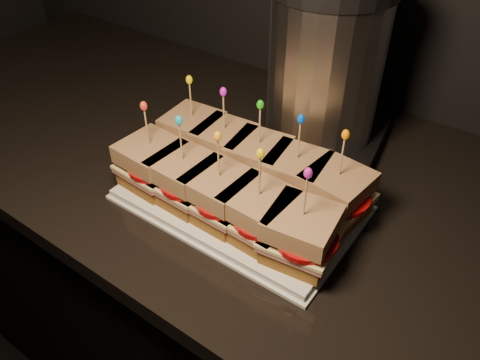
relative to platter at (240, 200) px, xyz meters
The scene contains 76 objects.
granite_slab 0.30m from the platter, 22.71° to the left, with size 2.62×0.75×0.04m, color black.
platter is the anchor object (origin of this frame).
platter_rim 0.01m from the platter, ahead, with size 0.41×0.26×0.01m, color white.
sandwich_0_bread_bot 0.16m from the platter, 159.48° to the left, with size 0.10×0.10×0.03m, color #593411.
sandwich_0_ham 0.17m from the platter, 159.48° to the left, with size 0.11×0.10×0.01m, color #BD6361.
sandwich_0_cheese 0.17m from the platter, 159.48° to the left, with size 0.11×0.10×0.01m, color #EEE292.
sandwich_0_tomato 0.16m from the platter, 160.02° to the left, with size 0.10×0.10×0.01m, color #AC090B.
sandwich_0_bread_top 0.18m from the platter, 159.48° to the left, with size 0.10×0.10×0.03m, color brown.
sandwich_0_pick 0.20m from the platter, 159.48° to the left, with size 0.00×0.00×0.09m, color tan.
sandwich_0_frill 0.23m from the platter, 159.48° to the left, with size 0.01×0.01×0.02m, color #F2CA00.
sandwich_1_bread_bot 0.10m from the platter, 143.18° to the left, with size 0.10×0.10×0.03m, color #593411.
sandwich_1_ham 0.10m from the platter, 143.18° to the left, with size 0.11×0.10×0.01m, color #BD6361.
sandwich_1_cheese 0.11m from the platter, 143.18° to the left, with size 0.11×0.10×0.01m, color #EEE292.
sandwich_1_tomato 0.10m from the platter, 141.50° to the left, with size 0.10×0.10×0.01m, color #AC090B.
sandwich_1_bread_top 0.12m from the platter, 143.18° to the left, with size 0.10×0.10×0.03m, color brown.
sandwich_1_pick 0.15m from the platter, 143.18° to the left, with size 0.00×0.00×0.09m, color tan.
sandwich_1_frill 0.19m from the platter, 143.18° to the left, with size 0.01×0.01×0.02m, color #D310D7.
sandwich_2_bread_bot 0.06m from the platter, 90.00° to the left, with size 0.10×0.10×0.03m, color #593411.
sandwich_2_ham 0.07m from the platter, 90.00° to the left, with size 0.11×0.10×0.01m, color #BD6361.
sandwich_2_cheese 0.07m from the platter, 90.00° to the left, with size 0.11×0.10×0.01m, color #EEE292.
sandwich_2_tomato 0.08m from the platter, 76.74° to the left, with size 0.10×0.10×0.01m, color #AC090B.
sandwich_2_bread_top 0.09m from the platter, 90.00° to the left, with size 0.10×0.10×0.03m, color brown.
sandwich_2_pick 0.13m from the platter, 90.00° to the left, with size 0.00×0.00×0.09m, color tan.
sandwich_2_frill 0.18m from the platter, 90.00° to the left, with size 0.01×0.01×0.02m, color #1CB012.
sandwich_3_bread_bot 0.10m from the platter, 36.82° to the left, with size 0.10×0.10×0.03m, color #593411.
sandwich_3_ham 0.10m from the platter, 36.82° to the left, with size 0.11×0.10×0.01m, color #BD6361.
sandwich_3_cheese 0.11m from the platter, 36.82° to the left, with size 0.11×0.10×0.01m, color #EEE292.
sandwich_3_tomato 0.12m from the platter, 30.05° to the left, with size 0.10×0.10×0.01m, color #AC090B.
sandwich_3_bread_top 0.12m from the platter, 36.82° to the left, with size 0.10×0.10×0.03m, color brown.
sandwich_3_pick 0.15m from the platter, 36.82° to the left, with size 0.00×0.00×0.09m, color tan.
sandwich_3_frill 0.19m from the platter, 36.82° to the left, with size 0.01×0.01×0.02m, color blue.
sandwich_4_bread_bot 0.16m from the platter, 20.52° to the left, with size 0.10×0.10×0.03m, color #593411.
sandwich_4_ham 0.17m from the platter, 20.52° to the left, with size 0.11×0.10×0.01m, color #BD6361.
sandwich_4_cheese 0.17m from the platter, 20.52° to the left, with size 0.11×0.10×0.01m, color #EEE292.
sandwich_4_tomato 0.18m from the platter, 17.24° to the left, with size 0.10×0.10×0.01m, color #AC090B.
sandwich_4_bread_top 0.18m from the platter, 20.52° to the left, with size 0.10×0.10×0.03m, color brown.
sandwich_4_pick 0.20m from the platter, 20.52° to the left, with size 0.00×0.00×0.09m, color tan.
sandwich_4_frill 0.23m from the platter, 20.52° to the left, with size 0.01×0.01×0.02m, color #FE7401.
sandwich_5_bread_bot 0.16m from the platter, 159.48° to the right, with size 0.10×0.10×0.03m, color #593411.
sandwich_5_ham 0.17m from the platter, 159.48° to the right, with size 0.11×0.10×0.01m, color #BD6361.
sandwich_5_cheese 0.17m from the platter, 159.48° to the right, with size 0.11×0.10×0.01m, color #EEE292.
sandwich_5_tomato 0.16m from the platter, 155.81° to the right, with size 0.10×0.10×0.01m, color #AC090B.
sandwich_5_bread_top 0.18m from the platter, 159.48° to the right, with size 0.10×0.10×0.03m, color brown.
sandwich_5_pick 0.20m from the platter, 159.48° to the right, with size 0.00×0.00×0.09m, color tan.
sandwich_5_frill 0.23m from the platter, 159.48° to the right, with size 0.01×0.01×0.02m, color red.
sandwich_6_bread_bot 0.10m from the platter, 143.18° to the right, with size 0.10×0.10×0.03m, color #593411.
sandwich_6_ham 0.10m from the platter, 143.18° to the right, with size 0.11×0.10×0.01m, color #BD6361.
sandwich_6_cheese 0.11m from the platter, 143.18° to the right, with size 0.11×0.10×0.01m, color #EEE292.
sandwich_6_tomato 0.10m from the platter, 135.50° to the right, with size 0.10×0.10×0.01m, color #AC090B.
sandwich_6_bread_top 0.12m from the platter, 143.18° to the right, with size 0.10×0.10×0.03m, color brown.
sandwich_6_pick 0.15m from the platter, 143.18° to the right, with size 0.00×0.00×0.09m, color tan.
sandwich_6_frill 0.19m from the platter, 143.18° to the right, with size 0.01×0.01×0.02m, color #12A5C0.
sandwich_7_bread_bot 0.06m from the platter, 90.00° to the right, with size 0.10×0.10×0.03m, color #593411.
sandwich_7_ham 0.07m from the platter, 90.00° to the right, with size 0.11×0.10×0.01m, color #BD6361.
sandwich_7_cheese 0.07m from the platter, 90.00° to the right, with size 0.11×0.10×0.01m, color #EEE292.
sandwich_7_tomato 0.08m from the platter, 79.20° to the right, with size 0.10×0.10×0.01m, color #AC090B.
sandwich_7_bread_top 0.09m from the platter, 90.00° to the right, with size 0.10×0.10×0.03m, color brown.
sandwich_7_pick 0.13m from the platter, 90.00° to the right, with size 0.00×0.00×0.09m, color tan.
sandwich_7_frill 0.18m from the platter, 90.00° to the right, with size 0.01×0.01×0.02m, color orange.
sandwich_8_bread_bot 0.10m from the platter, 36.82° to the right, with size 0.10×0.10×0.03m, color #593411.
sandwich_8_ham 0.10m from the platter, 36.82° to the right, with size 0.11×0.10×0.01m, color #BD6361.
sandwich_8_cheese 0.11m from the platter, 36.82° to the right, with size 0.11×0.10×0.01m, color #EEE292.
sandwich_8_tomato 0.12m from the platter, 35.56° to the right, with size 0.10×0.10×0.01m, color #AC090B.
sandwich_8_bread_top 0.12m from the platter, 36.82° to the right, with size 0.10×0.10×0.03m, color brown.
sandwich_8_pick 0.15m from the platter, 36.82° to the right, with size 0.00×0.00×0.09m, color tan.
sandwich_8_frill 0.19m from the platter, 36.82° to the right, with size 0.01×0.01×0.02m, color #F0C503.
sandwich_9_bread_bot 0.16m from the platter, 20.52° to the right, with size 0.10×0.10×0.03m, color #593411.
sandwich_9_ham 0.17m from the platter, 20.52° to the right, with size 0.11×0.10×0.01m, color #BD6361.
sandwich_9_cheese 0.17m from the platter, 20.52° to the right, with size 0.11×0.10×0.01m, color #EEE292.
sandwich_9_tomato 0.18m from the platter, 20.99° to the right, with size 0.10×0.10×0.01m, color #AC090B.
sandwich_9_bread_top 0.18m from the platter, 20.52° to the right, with size 0.10×0.10×0.03m, color brown.
sandwich_9_pick 0.20m from the platter, 20.52° to the right, with size 0.00×0.00×0.09m, color tan.
sandwich_9_frill 0.23m from the platter, 20.52° to the right, with size 0.01×0.01×0.02m, color #C61A9E.
appliance_base 0.25m from the platter, 86.15° to the left, with size 0.26×0.21×0.03m, color #262628.
appliance_body 0.30m from the platter, 86.15° to the left, with size 0.21×0.21×0.28m, color silver.
appliance 0.30m from the platter, 86.15° to the left, with size 0.26×0.21×0.33m, color silver, non-canonical shape.
Camera 1 is at (-0.41, 1.01, 1.44)m, focal length 35.00 mm.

